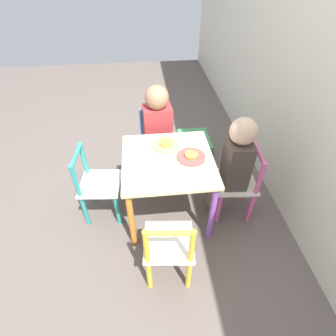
# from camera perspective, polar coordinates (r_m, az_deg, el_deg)

# --- Properties ---
(ground_plane) EXTENTS (6.00, 6.00, 0.00)m
(ground_plane) POSITION_cam_1_polar(r_m,az_deg,el_deg) (1.92, 0.00, -9.12)
(ground_plane) COLOR #5B514C
(kids_table) EXTENTS (0.55, 0.55, 0.48)m
(kids_table) POSITION_cam_1_polar(r_m,az_deg,el_deg) (1.63, 0.00, -0.14)
(kids_table) COLOR beige
(kids_table) RESTS_ON ground_plane
(chair_pink) EXTENTS (0.28, 0.28, 0.52)m
(chair_pink) POSITION_cam_1_polar(r_m,az_deg,el_deg) (1.80, 15.00, -3.29)
(chair_pink) COLOR silver
(chair_pink) RESTS_ON ground_plane
(chair_blue) EXTENTS (0.28, 0.28, 0.52)m
(chair_blue) POSITION_cam_1_polar(r_m,az_deg,el_deg) (2.08, -2.29, 5.32)
(chair_blue) COLOR silver
(chair_blue) RESTS_ON ground_plane
(chair_teal) EXTENTS (0.28, 0.28, 0.52)m
(chair_teal) POSITION_cam_1_polar(r_m,az_deg,el_deg) (1.79, -15.13, -3.71)
(chair_teal) COLOR silver
(chair_teal) RESTS_ON ground_plane
(chair_yellow) EXTENTS (0.28, 0.28, 0.52)m
(chair_yellow) POSITION_cam_1_polar(r_m,az_deg,el_deg) (1.44, 0.18, -16.97)
(chair_yellow) COLOR silver
(chair_yellow) RESTS_ON ground_plane
(child_back) EXTENTS (0.21, 0.22, 0.75)m
(child_back) POSITION_cam_1_polar(r_m,az_deg,el_deg) (1.66, 14.11, 1.32)
(child_back) COLOR #7A6B5B
(child_back) RESTS_ON ground_plane
(child_left) EXTENTS (0.22, 0.21, 0.76)m
(child_left) POSITION_cam_1_polar(r_m,az_deg,el_deg) (1.92, -2.18, 9.02)
(child_left) COLOR #38383D
(child_left) RESTS_ON ground_plane
(plate_back) EXTENTS (0.18, 0.18, 0.03)m
(plate_back) POSITION_cam_1_polar(r_m,az_deg,el_deg) (1.59, 5.07, 2.53)
(plate_back) COLOR #E54C47
(plate_back) RESTS_ON kids_table
(plate_left) EXTENTS (0.19, 0.19, 0.03)m
(plate_left) POSITION_cam_1_polar(r_m,az_deg,el_deg) (1.68, -0.51, 5.23)
(plate_left) COLOR #EADB66
(plate_left) RESTS_ON kids_table
(storage_bin) EXTENTS (0.32, 0.27, 0.12)m
(storage_bin) POSITION_cam_1_polar(r_m,az_deg,el_deg) (2.42, 5.69, 5.32)
(storage_bin) COLOR #3D8E56
(storage_bin) RESTS_ON ground_plane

